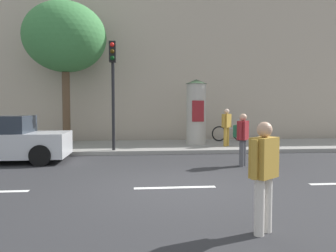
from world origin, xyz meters
TOP-DOWN VIEW (x-y plane):
  - ground_plane at (0.00, 0.00)m, footprint 80.00×80.00m
  - sidewalk_curb at (0.00, 7.00)m, footprint 36.00×4.00m
  - lane_markings at (0.00, 0.00)m, footprint 25.80×0.16m
  - building_backdrop at (0.00, 12.00)m, footprint 36.00×5.00m
  - traffic_light at (-1.70, 5.24)m, footprint 0.24×0.45m
  - poster_column at (1.77, 7.18)m, footprint 0.94×0.94m
  - street_tree at (-3.96, 8.02)m, footprint 3.61×3.61m
  - pedestrian_in_red_top at (2.31, 2.46)m, footprint 0.52×0.56m
  - pedestrian_in_dark_shirt at (0.92, -2.72)m, footprint 0.48×0.44m
  - pedestrian_near_pole at (2.86, 6.18)m, footprint 0.46×0.48m
  - bicycle_leaning at (3.57, 8.18)m, footprint 1.77×0.22m

SIDE VIEW (x-z plane):
  - ground_plane at x=0.00m, z-range 0.00..0.00m
  - lane_markings at x=0.00m, z-range 0.00..0.01m
  - sidewalk_curb at x=0.00m, z-range 0.00..0.15m
  - bicycle_leaning at x=3.57m, z-range -0.01..1.08m
  - pedestrian_in_dark_shirt at x=0.92m, z-range 0.12..1.69m
  - pedestrian_in_red_top at x=2.31m, z-range 0.15..1.72m
  - pedestrian_near_pole at x=2.86m, z-range 0.28..1.82m
  - poster_column at x=1.77m, z-range 0.17..3.00m
  - traffic_light at x=-1.70m, z-range 0.86..4.86m
  - building_backdrop at x=0.00m, z-range 0.00..9.48m
  - street_tree at x=-3.96m, z-range 1.71..7.94m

